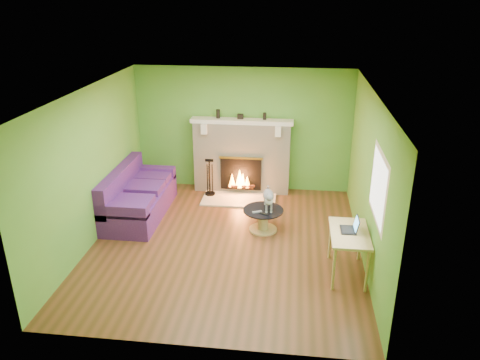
{
  "coord_description": "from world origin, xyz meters",
  "views": [
    {
      "loc": [
        1.07,
        -6.9,
        4.03
      ],
      "look_at": [
        0.19,
        0.4,
        1.02
      ],
      "focal_mm": 35.0,
      "sensor_mm": 36.0,
      "label": 1
    }
  ],
  "objects_px": {
    "sofa": "(137,197)",
    "coffee_table": "(263,218)",
    "desk": "(349,237)",
    "cat": "(268,198)"
  },
  "relations": [
    {
      "from": "desk",
      "to": "cat",
      "type": "distance_m",
      "value": 1.82
    },
    {
      "from": "sofa",
      "to": "cat",
      "type": "height_order",
      "value": "sofa"
    },
    {
      "from": "coffee_table",
      "to": "desk",
      "type": "relative_size",
      "value": 0.74
    },
    {
      "from": "sofa",
      "to": "desk",
      "type": "bearing_deg",
      "value": -22.76
    },
    {
      "from": "sofa",
      "to": "coffee_table",
      "type": "height_order",
      "value": "sofa"
    },
    {
      "from": "coffee_table",
      "to": "desk",
      "type": "xyz_separation_m",
      "value": [
        1.36,
        -1.25,
        0.39
      ]
    },
    {
      "from": "sofa",
      "to": "desk",
      "type": "xyz_separation_m",
      "value": [
        3.81,
        -1.6,
        0.27
      ]
    },
    {
      "from": "coffee_table",
      "to": "cat",
      "type": "xyz_separation_m",
      "value": [
        0.08,
        0.05,
        0.38
      ]
    },
    {
      "from": "coffee_table",
      "to": "sofa",
      "type": "bearing_deg",
      "value": 171.87
    },
    {
      "from": "sofa",
      "to": "coffee_table",
      "type": "bearing_deg",
      "value": -8.13
    }
  ]
}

